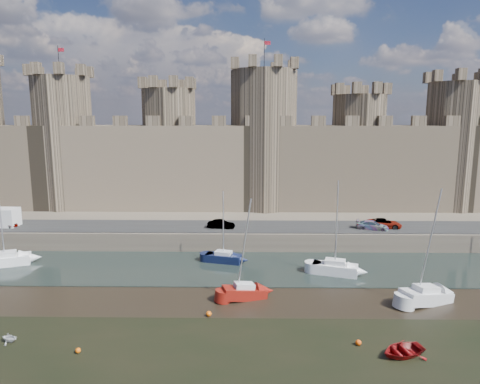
{
  "coord_description": "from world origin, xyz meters",
  "views": [
    {
      "loc": [
        -0.9,
        -24.86,
        17.79
      ],
      "look_at": [
        -1.6,
        22.0,
        9.62
      ],
      "focal_mm": 32.0,
      "sensor_mm": 36.0,
      "label": 1
    }
  ],
  "objects": [
    {
      "name": "castle",
      "position": [
        -0.64,
        48.0,
        11.67
      ],
      "size": [
        108.5,
        11.0,
        29.0
      ],
      "color": "#42382B",
      "rests_on": "quay"
    },
    {
      "name": "car_2",
      "position": [
        16.53,
        32.67,
        3.12
      ],
      "size": [
        4.63,
        3.02,
        1.25
      ],
      "primitive_type": "imported",
      "rotation": [
        0.0,
        0.0,
        1.25
      ],
      "color": "gray",
      "rests_on": "quay"
    },
    {
      "name": "water_channel",
      "position": [
        0.0,
        24.0,
        0.04
      ],
      "size": [
        160.0,
        12.0,
        0.08
      ],
      "primitive_type": "cube",
      "color": "black",
      "rests_on": "ground"
    },
    {
      "name": "car_1",
      "position": [
        -4.41,
        32.94,
        3.12
      ],
      "size": [
        3.9,
        1.81,
        1.24
      ],
      "primitive_type": "imported",
      "rotation": [
        0.0,
        0.0,
        1.43
      ],
      "color": "gray",
      "rests_on": "quay"
    },
    {
      "name": "sailboat_4",
      "position": [
        -1.07,
        15.28,
        0.75
      ],
      "size": [
        4.67,
        2.98,
        10.19
      ],
      "rotation": [
        0.0,
        0.0,
        0.32
      ],
      "color": "maroon",
      "rests_on": "ground"
    },
    {
      "name": "dinghy_4",
      "position": [
        10.97,
        5.05,
        0.37
      ],
      "size": [
        4.28,
        3.72,
        0.74
      ],
      "primitive_type": "imported",
      "rotation": [
        1.57,
        0.0,
        5.1
      ],
      "color": "maroon",
      "rests_on": "ground"
    },
    {
      "name": "sailboat_5",
      "position": [
        16.54,
        14.47,
        0.8
      ],
      "size": [
        5.63,
        3.92,
        11.34
      ],
      "rotation": [
        0.0,
        0.0,
        0.4
      ],
      "color": "silver",
      "rests_on": "ground"
    },
    {
      "name": "sailboat_1",
      "position": [
        -3.7,
        25.94,
        0.73
      ],
      "size": [
        4.76,
        2.82,
        8.94
      ],
      "rotation": [
        0.0,
        0.0,
        -0.26
      ],
      "color": "black",
      "rests_on": "ground"
    },
    {
      "name": "buoy_3",
      "position": [
        8.01,
        6.53,
        0.23
      ],
      "size": [
        0.46,
        0.46,
        0.46
      ],
      "primitive_type": "sphere",
      "color": "#F54E0A",
      "rests_on": "ground"
    },
    {
      "name": "buoy_1",
      "position": [
        -4.27,
        11.34,
        0.25
      ],
      "size": [
        0.5,
        0.5,
        0.5
      ],
      "primitive_type": "sphere",
      "color": "#EE5B0A",
      "rests_on": "ground"
    },
    {
      "name": "sailboat_2",
      "position": [
        9.29,
        22.0,
        0.85
      ],
      "size": [
        5.38,
        3.37,
        10.85
      ],
      "rotation": [
        0.0,
        0.0,
        -0.3
      ],
      "color": "white",
      "rests_on": "ground"
    },
    {
      "name": "dinghy_3",
      "position": [
        -19.88,
        6.56,
        0.37
      ],
      "size": [
        1.66,
        1.52,
        0.74
      ],
      "primitive_type": "imported",
      "rotation": [
        1.57,
        0.0,
        1.32
      ],
      "color": "silver",
      "rests_on": "ground"
    },
    {
      "name": "sailboat_0",
      "position": [
        -30.23,
        24.41,
        0.82
      ],
      "size": [
        6.08,
        4.11,
        10.59
      ],
      "rotation": [
        0.0,
        0.0,
        0.37
      ],
      "color": "white",
      "rests_on": "ground"
    },
    {
      "name": "buoy_0",
      "position": [
        -13.75,
        5.07,
        0.21
      ],
      "size": [
        0.43,
        0.43,
        0.43
      ],
      "primitive_type": "sphere",
      "color": "#DE5909",
      "rests_on": "ground"
    },
    {
      "name": "quay",
      "position": [
        0.0,
        60.0,
        1.25
      ],
      "size": [
        160.0,
        60.0,
        2.5
      ],
      "primitive_type": "cube",
      "color": "#4C443A",
      "rests_on": "ground"
    },
    {
      "name": "road",
      "position": [
        0.0,
        34.0,
        2.55
      ],
      "size": [
        160.0,
        7.0,
        0.1
      ],
      "primitive_type": "cube",
      "color": "black",
      "rests_on": "quay"
    },
    {
      "name": "car_0",
      "position": [
        -34.94,
        33.0,
        3.11
      ],
      "size": [
        3.69,
        1.82,
        1.21
      ],
      "primitive_type": "imported",
      "rotation": [
        0.0,
        0.0,
        1.46
      ],
      "color": "gray",
      "rests_on": "quay"
    },
    {
      "name": "car_3",
      "position": [
        18.47,
        33.7,
        3.16
      ],
      "size": [
        5.09,
        3.07,
        1.32
      ],
      "primitive_type": "imported",
      "rotation": [
        0.0,
        0.0,
        1.38
      ],
      "color": "gray",
      "rests_on": "quay"
    }
  ]
}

